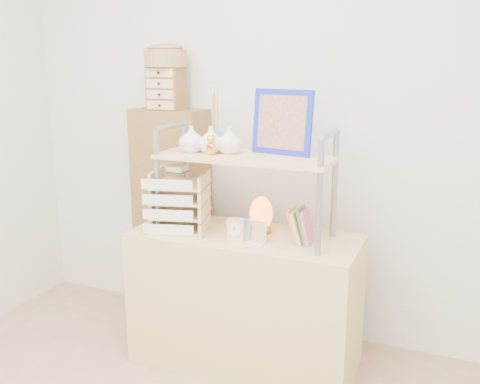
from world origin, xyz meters
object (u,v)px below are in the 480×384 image
at_px(desk, 245,300).
at_px(salt_lamp, 261,214).
at_px(cabinet, 172,216).
at_px(letter_tray, 179,204).

bearing_deg(desk, salt_lamp, 46.41).
relative_size(desk, cabinet, 0.89).
distance_m(desk, salt_lamp, 0.48).
height_order(letter_tray, salt_lamp, letter_tray).
bearing_deg(salt_lamp, cabinet, 157.15).
bearing_deg(letter_tray, salt_lamp, 16.34).
relative_size(cabinet, letter_tray, 3.82).
distance_m(letter_tray, salt_lamp, 0.44).
relative_size(cabinet, salt_lamp, 6.89).
height_order(cabinet, salt_lamp, cabinet).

